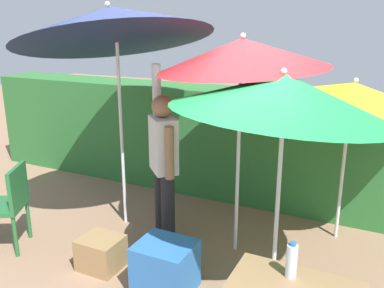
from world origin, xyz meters
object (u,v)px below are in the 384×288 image
umbrella_rainbow (242,54)px  cooler_box (165,267)px  person_vendor (164,160)px  chair_plastic (7,202)px  umbrella_navy (353,95)px  umbrella_yellow (283,94)px  crate_cardboard (101,253)px  umbrella_orange (112,24)px  bottle_water (292,261)px

umbrella_rainbow → cooler_box: umbrella_rainbow is taller
person_vendor → cooler_box: person_vendor is taller
person_vendor → cooler_box: size_ratio=3.85×
chair_plastic → umbrella_navy: bearing=29.6°
umbrella_yellow → crate_cardboard: 2.26m
umbrella_orange → cooler_box: umbrella_orange is taller
umbrella_rainbow → chair_plastic: umbrella_rainbow is taller
umbrella_orange → bottle_water: (2.24, -1.30, -1.41)m
cooler_box → bottle_water: (1.15, -0.41, 0.62)m
chair_plastic → cooler_box: chair_plastic is taller
bottle_water → umbrella_yellow: bearing=110.5°
cooler_box → crate_cardboard: 0.73m
umbrella_orange → person_vendor: (0.68, -0.17, -1.33)m
bottle_water → umbrella_navy: bearing=87.6°
umbrella_rainbow → cooler_box: 2.02m
umbrella_rainbow → umbrella_orange: (-1.41, -0.03, 0.26)m
umbrella_orange → cooler_box: bearing=-39.1°
umbrella_orange → chair_plastic: 2.12m
umbrella_rainbow → umbrella_navy: (0.92, 0.75, -0.42)m
umbrella_rainbow → crate_cardboard: size_ratio=5.69×
umbrella_rainbow → bottle_water: 1.95m
chair_plastic → bottle_water: (2.97, -0.34, 0.34)m
crate_cardboard → umbrella_rainbow: bearing=40.2°
umbrella_orange → chair_plastic: umbrella_orange is taller
umbrella_navy → person_vendor: bearing=-150.1°
umbrella_rainbow → crate_cardboard: 2.30m
umbrella_navy → person_vendor: (-1.65, -0.95, -0.64)m
crate_cardboard → bottle_water: size_ratio=1.62×
umbrella_navy → cooler_box: size_ratio=3.81×
umbrella_rainbow → bottle_water: bearing=-58.0°
person_vendor → umbrella_orange: bearing=165.7°
umbrella_orange → person_vendor: 1.50m
umbrella_navy → bottle_water: bearing=-92.4°
crate_cardboard → umbrella_orange: bearing=113.1°
umbrella_orange → umbrella_yellow: (1.93, -0.46, -0.52)m
crate_cardboard → bottle_water: (1.88, -0.45, 0.69)m
umbrella_yellow → chair_plastic: (-2.65, -0.50, -1.23)m
bottle_water → cooler_box: bearing=160.2°
cooler_box → crate_cardboard: cooler_box is taller
umbrella_orange → bottle_water: bearing=-30.1°
umbrella_rainbow → umbrella_orange: umbrella_orange is taller
person_vendor → umbrella_navy: bearing=29.9°
umbrella_orange → umbrella_rainbow: bearing=1.2°
umbrella_yellow → person_vendor: umbrella_yellow is taller
chair_plastic → cooler_box: size_ratio=1.82×
chair_plastic → umbrella_yellow: bearing=10.7°
cooler_box → bottle_water: size_ratio=2.03×
umbrella_navy → bottle_water: size_ratio=7.74×
umbrella_yellow → umbrella_navy: bearing=71.9°
umbrella_rainbow → crate_cardboard: (-1.05, -0.88, -1.85)m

